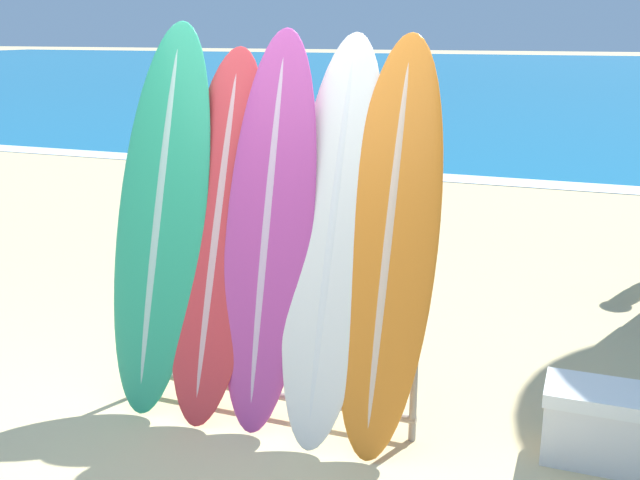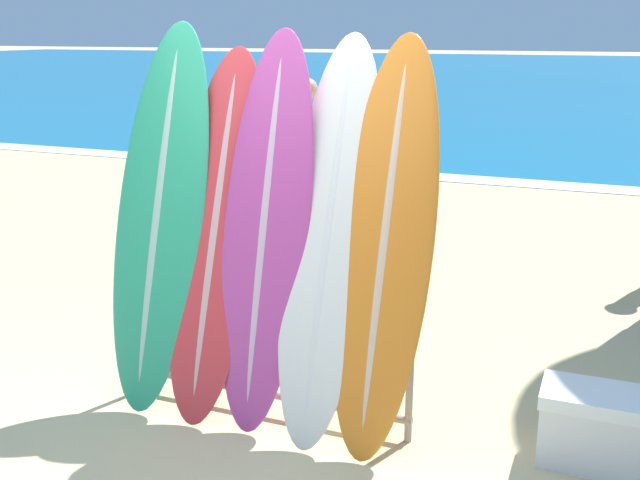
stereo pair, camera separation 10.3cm
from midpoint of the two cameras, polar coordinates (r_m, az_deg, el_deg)
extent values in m
plane|color=tan|center=(4.09, -7.37, -15.58)|extent=(160.00, 160.00, 0.00)
cube|color=#146693|center=(40.64, 19.64, 11.84)|extent=(120.00, 60.00, 0.00)
cube|color=white|center=(11.19, 12.36, 4.49)|extent=(120.00, 0.60, 0.01)
cylinder|color=gray|center=(4.61, -12.73, -6.51)|extent=(0.04, 0.04, 0.80)
cylinder|color=gray|center=(3.97, 7.63, -9.95)|extent=(0.04, 0.04, 0.80)
cylinder|color=gray|center=(4.08, -3.44, -3.35)|extent=(1.68, 0.04, 0.04)
cylinder|color=gray|center=(4.34, -3.29, -11.63)|extent=(1.68, 0.04, 0.04)
ellipsoid|color=#289E70|center=(4.37, -11.42, 1.83)|extent=(0.57, 0.76, 2.18)
ellipsoid|color=#9AC3B3|center=(4.37, -11.42, 1.83)|extent=(0.10, 0.74, 2.10)
ellipsoid|color=red|center=(4.21, -7.25, 0.48)|extent=(0.53, 0.76, 2.04)
ellipsoid|color=#D59E9F|center=(4.21, -7.25, 0.48)|extent=(0.10, 0.73, 1.96)
ellipsoid|color=#B23D8E|center=(4.04, -3.43, 0.70)|extent=(0.51, 0.67, 2.14)
ellipsoid|color=#CAA1BE|center=(4.04, -3.43, 0.70)|extent=(0.09, 0.65, 2.06)
ellipsoid|color=silver|center=(3.93, 1.45, 0.13)|extent=(0.50, 0.83, 2.12)
ellipsoid|color=silver|center=(3.93, 1.45, 0.13)|extent=(0.09, 0.80, 2.04)
ellipsoid|color=orange|center=(3.83, 5.77, -0.36)|extent=(0.50, 0.79, 2.12)
ellipsoid|color=beige|center=(3.83, 5.77, -0.36)|extent=(0.09, 0.77, 2.04)
cylinder|color=tan|center=(7.49, -1.26, 2.46)|extent=(0.11, 0.11, 0.80)
cylinder|color=tan|center=(7.47, 0.05, 2.42)|extent=(0.11, 0.11, 0.80)
cube|color=#282D38|center=(7.42, -0.61, 4.53)|extent=(0.25, 0.19, 0.24)
cube|color=#42996B|center=(7.35, -0.62, 7.82)|extent=(0.27, 0.21, 0.62)
sphere|color=tan|center=(7.30, -0.63, 11.39)|extent=(0.22, 0.22, 0.22)
cylinder|color=tan|center=(6.39, 5.72, -0.23)|extent=(0.10, 0.10, 0.73)
cylinder|color=tan|center=(6.26, 6.36, -0.60)|extent=(0.10, 0.10, 0.73)
cube|color=#478466|center=(6.26, 6.10, 1.85)|extent=(0.23, 0.24, 0.22)
cube|color=white|center=(6.18, 6.21, 5.43)|extent=(0.26, 0.26, 0.57)
sphere|color=tan|center=(6.12, 6.33, 9.33)|extent=(0.21, 0.21, 0.21)
cube|color=silver|center=(4.13, 20.75, -13.62)|extent=(0.51, 0.33, 0.32)
cube|color=white|center=(4.04, 21.02, -11.16)|extent=(0.53, 0.34, 0.07)
camera|label=1|loc=(0.05, -89.38, 0.17)|focal=42.00mm
camera|label=2|loc=(0.05, 90.62, -0.17)|focal=42.00mm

